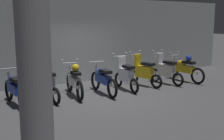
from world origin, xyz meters
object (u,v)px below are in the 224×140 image
(support_pillar, at_px, (34,66))
(motorbike_slot_3, at_px, (74,80))
(motorbike_slot_5, at_px, (125,75))
(motorbike_slot_7, at_px, (165,70))
(motorbike_slot_2, at_px, (46,82))
(motorbike_slot_4, at_px, (103,79))
(motorbike_slot_1, at_px, (15,89))
(motorbike_slot_8, at_px, (184,68))
(motorbike_slot_6, at_px, (144,72))

(support_pillar, bearing_deg, motorbike_slot_3, 57.18)
(motorbike_slot_5, distance_m, motorbike_slot_7, 1.88)
(motorbike_slot_2, xyz_separation_m, motorbike_slot_5, (2.83, -0.13, -0.04))
(motorbike_slot_4, distance_m, support_pillar, 4.67)
(motorbike_slot_7, bearing_deg, motorbike_slot_5, -179.60)
(motorbike_slot_1, bearing_deg, motorbike_slot_8, -1.17)
(motorbike_slot_5, relative_size, motorbike_slot_8, 0.86)
(support_pillar, bearing_deg, motorbike_slot_5, 38.55)
(motorbike_slot_1, distance_m, motorbike_slot_6, 4.71)
(motorbike_slot_4, xyz_separation_m, support_pillar, (-3.17, -3.22, 1.17))
(motorbike_slot_1, relative_size, motorbike_slot_5, 1.16)
(motorbike_slot_3, relative_size, motorbike_slot_4, 0.99)
(motorbike_slot_2, height_order, motorbike_slot_5, same)
(motorbike_slot_3, bearing_deg, motorbike_slot_7, -2.46)
(motorbike_slot_1, relative_size, motorbike_slot_2, 1.16)
(motorbike_slot_2, relative_size, motorbike_slot_8, 0.86)
(motorbike_slot_1, xyz_separation_m, motorbike_slot_6, (4.71, 0.09, 0.04))
(motorbike_slot_1, xyz_separation_m, motorbike_slot_5, (3.77, -0.08, 0.04))
(motorbike_slot_4, xyz_separation_m, motorbike_slot_6, (1.87, 0.22, 0.04))
(motorbike_slot_5, height_order, support_pillar, support_pillar)
(motorbike_slot_1, height_order, motorbike_slot_8, motorbike_slot_8)
(motorbike_slot_4, height_order, motorbike_slot_7, motorbike_slot_7)
(motorbike_slot_8, bearing_deg, motorbike_slot_5, 178.96)
(motorbike_slot_7, xyz_separation_m, support_pillar, (-5.99, -3.29, 1.13))
(motorbike_slot_4, relative_size, motorbike_slot_5, 1.16)
(motorbike_slot_2, height_order, motorbike_slot_3, motorbike_slot_2)
(motorbike_slot_1, distance_m, motorbike_slot_8, 6.60)
(motorbike_slot_3, bearing_deg, motorbike_slot_1, -177.25)
(motorbike_slot_1, bearing_deg, motorbike_slot_3, 2.75)
(motorbike_slot_8, bearing_deg, motorbike_slot_1, 178.83)
(motorbike_slot_8, distance_m, support_pillar, 7.73)
(motorbike_slot_6, distance_m, support_pillar, 6.21)
(motorbike_slot_5, distance_m, motorbike_slot_8, 2.82)
(motorbike_slot_1, relative_size, motorbike_slot_6, 1.17)
(motorbike_slot_2, bearing_deg, motorbike_slot_7, -1.37)
(motorbike_slot_2, relative_size, motorbike_slot_5, 1.00)
(motorbike_slot_1, height_order, support_pillar, support_pillar)
(motorbike_slot_1, distance_m, motorbike_slot_4, 2.83)
(motorbike_slot_2, xyz_separation_m, motorbike_slot_8, (5.66, -0.18, -0.04))
(motorbike_slot_2, relative_size, support_pillar, 0.50)
(motorbike_slot_1, bearing_deg, motorbike_slot_2, 2.58)
(motorbike_slot_6, bearing_deg, motorbike_slot_7, -9.35)
(support_pillar, bearing_deg, motorbike_slot_7, 28.79)
(motorbike_slot_4, relative_size, support_pillar, 0.59)
(motorbike_slot_3, distance_m, support_pillar, 4.26)
(motorbike_slot_2, bearing_deg, motorbike_slot_3, 2.93)
(motorbike_slot_5, height_order, motorbike_slot_6, same)
(motorbike_slot_3, distance_m, motorbike_slot_8, 4.71)
(motorbike_slot_1, bearing_deg, motorbike_slot_6, 1.04)
(motorbike_slot_4, xyz_separation_m, motorbike_slot_8, (3.77, 0.00, 0.04))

